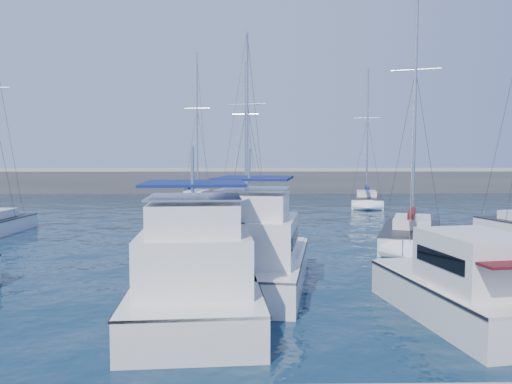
{
  "coord_description": "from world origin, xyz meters",
  "views": [
    {
      "loc": [
        -0.94,
        -19.29,
        5.01
      ],
      "look_at": [
        -0.39,
        9.41,
        3.0
      ],
      "focal_mm": 35.0,
      "sensor_mm": 36.0,
      "label": 1
    }
  ],
  "objects_px": {
    "motor_yacht_stbd_inner": "(257,258)",
    "motor_yacht_port_inner": "(196,282)",
    "sailboat_mid_d": "(412,235)",
    "sailboat_mid_c": "(243,226)",
    "motor_yacht_stbd_outer": "(464,291)",
    "sailboat_back_b": "(244,201)",
    "sailboat_back_a": "(196,200)",
    "sailboat_back_c": "(366,201)"
  },
  "relations": [
    {
      "from": "motor_yacht_stbd_inner",
      "to": "motor_yacht_port_inner",
      "type": "bearing_deg",
      "value": -109.88
    },
    {
      "from": "motor_yacht_stbd_inner",
      "to": "sailboat_mid_d",
      "type": "bearing_deg",
      "value": 55.23
    },
    {
      "from": "sailboat_mid_c",
      "to": "motor_yacht_stbd_outer",
      "type": "bearing_deg",
      "value": -49.51
    },
    {
      "from": "motor_yacht_port_inner",
      "to": "sailboat_back_b",
      "type": "xyz_separation_m",
      "value": [
        1.3,
        35.41,
        -0.62
      ]
    },
    {
      "from": "sailboat_mid_d",
      "to": "sailboat_back_a",
      "type": "xyz_separation_m",
      "value": [
        -14.83,
        23.61,
        0.01
      ]
    },
    {
      "from": "sailboat_mid_c",
      "to": "sailboat_back_b",
      "type": "relative_size",
      "value": 0.9
    },
    {
      "from": "sailboat_mid_d",
      "to": "sailboat_back_a",
      "type": "height_order",
      "value": "sailboat_back_a"
    },
    {
      "from": "motor_yacht_port_inner",
      "to": "sailboat_back_a",
      "type": "bearing_deg",
      "value": 91.78
    },
    {
      "from": "motor_yacht_stbd_inner",
      "to": "sailboat_back_a",
      "type": "height_order",
      "value": "sailboat_back_a"
    },
    {
      "from": "sailboat_back_a",
      "to": "sailboat_back_b",
      "type": "xyz_separation_m",
      "value": [
        5.01,
        -1.17,
        -0.03
      ]
    },
    {
      "from": "sailboat_back_b",
      "to": "sailboat_back_c",
      "type": "height_order",
      "value": "sailboat_back_b"
    },
    {
      "from": "motor_yacht_port_inner",
      "to": "sailboat_back_b",
      "type": "relative_size",
      "value": 0.57
    },
    {
      "from": "motor_yacht_port_inner",
      "to": "sailboat_mid_c",
      "type": "xyz_separation_m",
      "value": [
        1.38,
        17.1,
        -0.62
      ]
    },
    {
      "from": "sailboat_back_a",
      "to": "sailboat_back_b",
      "type": "distance_m",
      "value": 5.15
    },
    {
      "from": "sailboat_mid_c",
      "to": "sailboat_back_b",
      "type": "bearing_deg",
      "value": 109.61
    },
    {
      "from": "sailboat_mid_c",
      "to": "sailboat_back_a",
      "type": "height_order",
      "value": "sailboat_back_a"
    },
    {
      "from": "sailboat_mid_d",
      "to": "motor_yacht_stbd_inner",
      "type": "bearing_deg",
      "value": -114.27
    },
    {
      "from": "motor_yacht_stbd_inner",
      "to": "sailboat_back_a",
      "type": "relative_size",
      "value": 0.55
    },
    {
      "from": "motor_yacht_port_inner",
      "to": "motor_yacht_stbd_outer",
      "type": "bearing_deg",
      "value": -7.79
    },
    {
      "from": "motor_yacht_port_inner",
      "to": "sailboat_back_c",
      "type": "height_order",
      "value": "sailboat_back_c"
    },
    {
      "from": "sailboat_mid_c",
      "to": "sailboat_back_c",
      "type": "xyz_separation_m",
      "value": [
        12.55,
        18.42,
        0.01
      ]
    },
    {
      "from": "sailboat_mid_c",
      "to": "sailboat_mid_d",
      "type": "bearing_deg",
      "value": -3.54
    },
    {
      "from": "sailboat_back_b",
      "to": "sailboat_back_c",
      "type": "xyz_separation_m",
      "value": [
        12.62,
        0.1,
        0.01
      ]
    },
    {
      "from": "motor_yacht_port_inner",
      "to": "sailboat_back_b",
      "type": "height_order",
      "value": "sailboat_back_b"
    },
    {
      "from": "sailboat_mid_c",
      "to": "sailboat_back_a",
      "type": "xyz_separation_m",
      "value": [
        -5.09,
        19.49,
        0.03
      ]
    },
    {
      "from": "motor_yacht_port_inner",
      "to": "motor_yacht_stbd_outer",
      "type": "relative_size",
      "value": 1.19
    },
    {
      "from": "motor_yacht_port_inner",
      "to": "sailboat_back_c",
      "type": "bearing_deg",
      "value": 64.58
    },
    {
      "from": "sailboat_mid_d",
      "to": "motor_yacht_port_inner",
      "type": "bearing_deg",
      "value": -110.74
    },
    {
      "from": "motor_yacht_port_inner",
      "to": "sailboat_mid_d",
      "type": "distance_m",
      "value": 17.1
    },
    {
      "from": "motor_yacht_stbd_outer",
      "to": "sailboat_mid_d",
      "type": "xyz_separation_m",
      "value": [
        2.93,
        13.52,
        -0.41
      ]
    },
    {
      "from": "motor_yacht_stbd_outer",
      "to": "sailboat_back_b",
      "type": "distance_m",
      "value": 36.61
    },
    {
      "from": "sailboat_mid_d",
      "to": "sailboat_back_b",
      "type": "distance_m",
      "value": 24.49
    },
    {
      "from": "motor_yacht_stbd_inner",
      "to": "sailboat_back_b",
      "type": "distance_m",
      "value": 31.85
    },
    {
      "from": "motor_yacht_stbd_outer",
      "to": "sailboat_mid_c",
      "type": "bearing_deg",
      "value": 102.08
    },
    {
      "from": "motor_yacht_stbd_outer",
      "to": "sailboat_mid_c",
      "type": "relative_size",
      "value": 0.53
    },
    {
      "from": "motor_yacht_stbd_inner",
      "to": "motor_yacht_stbd_outer",
      "type": "height_order",
      "value": "motor_yacht_stbd_inner"
    },
    {
      "from": "motor_yacht_port_inner",
      "to": "motor_yacht_stbd_outer",
      "type": "distance_m",
      "value": 8.2
    },
    {
      "from": "motor_yacht_stbd_inner",
      "to": "sailboat_mid_c",
      "type": "height_order",
      "value": "sailboat_mid_c"
    },
    {
      "from": "sailboat_back_c",
      "to": "motor_yacht_stbd_inner",
      "type": "bearing_deg",
      "value": -98.39
    },
    {
      "from": "motor_yacht_port_inner",
      "to": "motor_yacht_stbd_inner",
      "type": "distance_m",
      "value": 4.1
    },
    {
      "from": "motor_yacht_stbd_inner",
      "to": "sailboat_mid_d",
      "type": "xyz_separation_m",
      "value": [
        9.11,
        9.4,
        -0.6
      ]
    },
    {
      "from": "motor_yacht_port_inner",
      "to": "motor_yacht_stbd_inner",
      "type": "height_order",
      "value": "same"
    }
  ]
}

